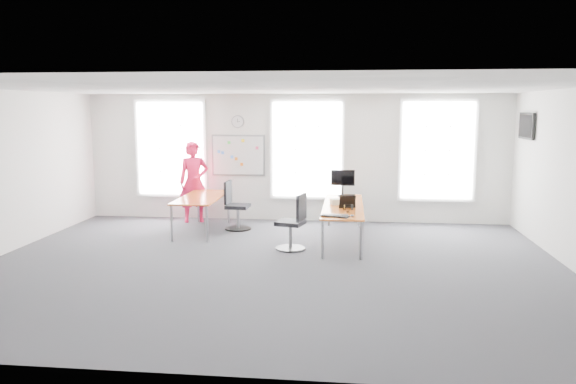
# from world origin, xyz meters

# --- Properties ---
(floor) EXTENTS (10.00, 10.00, 0.00)m
(floor) POSITION_xyz_m (0.00, 0.00, 0.00)
(floor) COLOR #29292F
(floor) RESTS_ON ground
(ceiling) EXTENTS (10.00, 10.00, 0.00)m
(ceiling) POSITION_xyz_m (0.00, 0.00, 3.00)
(ceiling) COLOR white
(ceiling) RESTS_ON ground
(wall_back) EXTENTS (10.00, 0.00, 10.00)m
(wall_back) POSITION_xyz_m (0.00, 4.00, 1.50)
(wall_back) COLOR white
(wall_back) RESTS_ON ground
(wall_front) EXTENTS (10.00, 0.00, 10.00)m
(wall_front) POSITION_xyz_m (0.00, -4.00, 1.50)
(wall_front) COLOR white
(wall_front) RESTS_ON ground
(window_left) EXTENTS (1.60, 0.06, 2.20)m
(window_left) POSITION_xyz_m (-3.00, 3.97, 1.70)
(window_left) COLOR silver
(window_left) RESTS_ON wall_back
(window_mid) EXTENTS (1.60, 0.06, 2.20)m
(window_mid) POSITION_xyz_m (0.30, 3.97, 1.70)
(window_mid) COLOR silver
(window_mid) RESTS_ON wall_back
(window_right) EXTENTS (1.60, 0.06, 2.20)m
(window_right) POSITION_xyz_m (3.30, 3.97, 1.70)
(window_right) COLOR silver
(window_right) RESTS_ON wall_back
(desk_right) EXTENTS (0.80, 2.99, 0.73)m
(desk_right) POSITION_xyz_m (1.19, 2.01, 0.68)
(desk_right) COLOR #C35824
(desk_right) RESTS_ON ground
(desk_left) EXTENTS (0.85, 2.12, 0.77)m
(desk_left) POSITION_xyz_m (-1.87, 2.54, 0.71)
(desk_left) COLOR #C35824
(desk_left) RESTS_ON ground
(chair_right) EXTENTS (0.59, 0.58, 1.07)m
(chair_right) POSITION_xyz_m (0.27, 1.16, 0.47)
(chair_right) COLOR black
(chair_right) RESTS_ON ground
(chair_left) EXTENTS (0.57, 0.57, 1.08)m
(chair_left) POSITION_xyz_m (-1.20, 2.82, 0.47)
(chair_left) COLOR black
(chair_left) RESTS_ON ground
(person) EXTENTS (0.80, 0.65, 1.90)m
(person) POSITION_xyz_m (-2.33, 3.56, 0.95)
(person) COLOR #CB143E
(person) RESTS_ON ground
(whiteboard) EXTENTS (1.20, 0.03, 0.90)m
(whiteboard) POSITION_xyz_m (-1.35, 3.97, 1.55)
(whiteboard) COLOR silver
(whiteboard) RESTS_ON wall_back
(wall_clock) EXTENTS (0.30, 0.04, 0.30)m
(wall_clock) POSITION_xyz_m (-1.35, 3.97, 2.35)
(wall_clock) COLOR gray
(wall_clock) RESTS_ON wall_back
(tv) EXTENTS (0.06, 0.90, 0.55)m
(tv) POSITION_xyz_m (4.95, 3.00, 2.30)
(tv) COLOR black
(tv) RESTS_ON wall_right
(keyboard) EXTENTS (0.53, 0.33, 0.02)m
(keyboard) POSITION_xyz_m (1.06, 0.78, 0.74)
(keyboard) COLOR black
(keyboard) RESTS_ON desk_right
(mouse) EXTENTS (0.08, 0.12, 0.04)m
(mouse) POSITION_xyz_m (1.37, 0.81, 0.75)
(mouse) COLOR black
(mouse) RESTS_ON desk_right
(lens_cap) EXTENTS (0.07, 0.07, 0.01)m
(lens_cap) POSITION_xyz_m (1.29, 1.25, 0.73)
(lens_cap) COLOR black
(lens_cap) RESTS_ON desk_right
(headphones) EXTENTS (0.19, 0.10, 0.11)m
(headphones) POSITION_xyz_m (1.29, 1.48, 0.78)
(headphones) COLOR black
(headphones) RESTS_ON desk_right
(laptop_sleeve) EXTENTS (0.33, 0.26, 0.26)m
(laptop_sleeve) POSITION_xyz_m (1.27, 1.68, 0.86)
(laptop_sleeve) COLOR black
(laptop_sleeve) RESTS_ON desk_right
(paper_stack) EXTENTS (0.36, 0.30, 0.11)m
(paper_stack) POSITION_xyz_m (1.09, 2.12, 0.78)
(paper_stack) COLOR beige
(paper_stack) RESTS_ON desk_right
(monitor) EXTENTS (0.53, 0.22, 0.59)m
(monitor) POSITION_xyz_m (1.16, 3.21, 1.08)
(monitor) COLOR black
(monitor) RESTS_ON desk_right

